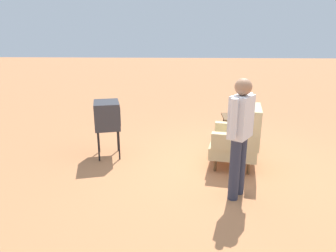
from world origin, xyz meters
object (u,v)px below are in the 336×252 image
at_px(bottle_wine_green, 232,110).
at_px(flower_vase, 237,107).
at_px(tv_on_stand, 107,115).
at_px(armchair, 240,139).
at_px(side_table, 237,121).
at_px(soda_can_red, 248,111).
at_px(bottle_tall_amber, 244,109).
at_px(person_standing, 240,132).

bearing_deg(bottle_wine_green, flower_vase, 154.81).
bearing_deg(tv_on_stand, armchair, 81.31).
xyz_separation_m(armchair, bottle_wine_green, (-0.67, -0.06, 0.33)).
relative_size(side_table, soda_can_red, 5.49).
height_order(bottle_tall_amber, flower_vase, bottle_tall_amber).
xyz_separation_m(tv_on_stand, person_standing, (1.34, 2.13, 0.16)).
height_order(bottle_tall_amber, soda_can_red, bottle_tall_amber).
xyz_separation_m(armchair, soda_can_red, (-1.08, 0.32, 0.23)).
bearing_deg(bottle_wine_green, bottle_tall_amber, 125.22).
bearing_deg(bottle_tall_amber, side_table, -92.29).
bearing_deg(tv_on_stand, person_standing, 57.76).
xyz_separation_m(side_table, soda_can_red, (-0.22, 0.23, 0.16)).
distance_m(person_standing, bottle_tall_amber, 1.89).
bearing_deg(soda_can_red, armchair, -16.60).
relative_size(side_table, flower_vase, 2.53).
xyz_separation_m(tv_on_stand, soda_can_red, (-0.72, 2.65, -0.05)).
relative_size(tv_on_stand, person_standing, 0.63).
relative_size(person_standing, bottle_wine_green, 5.12).
distance_m(bottle_tall_amber, bottle_wine_green, 0.32).
bearing_deg(soda_can_red, person_standing, -14.07).
bearing_deg(bottle_tall_amber, bottle_wine_green, -54.78).
bearing_deg(bottle_wine_green, tv_on_stand, -82.14).
relative_size(tv_on_stand, flower_vase, 3.89).
xyz_separation_m(side_table, flower_vase, (-0.16, 0.02, 0.25)).
bearing_deg(flower_vase, soda_can_red, 105.20).
distance_m(bottle_tall_amber, flower_vase, 0.19).
relative_size(tv_on_stand, soda_can_red, 8.44).
relative_size(armchair, bottle_tall_amber, 3.53).
xyz_separation_m(side_table, bottle_tall_amber, (0.00, 0.11, 0.25)).
distance_m(tv_on_stand, soda_can_red, 2.75).
distance_m(tv_on_stand, person_standing, 2.53).
bearing_deg(side_table, armchair, -5.87).
height_order(soda_can_red, bottle_wine_green, bottle_wine_green).
xyz_separation_m(bottle_wine_green, flower_vase, (-0.35, 0.16, -0.01)).
height_order(side_table, bottle_wine_green, bottle_wine_green).
height_order(person_standing, flower_vase, person_standing).
xyz_separation_m(armchair, tv_on_stand, (-0.36, -2.33, 0.28)).
bearing_deg(armchair, bottle_wine_green, -175.11).
bearing_deg(armchair, bottle_tall_amber, 166.71).
height_order(armchair, bottle_wine_green, armchair).
bearing_deg(flower_vase, bottle_wine_green, -25.19).
relative_size(tv_on_stand, bottle_tall_amber, 3.43).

